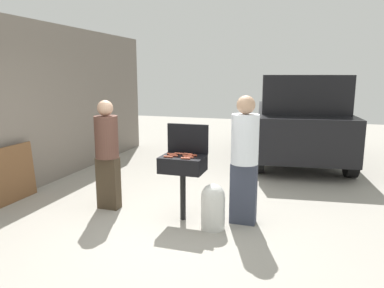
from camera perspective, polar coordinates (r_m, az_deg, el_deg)
name	(u,v)px	position (r m, az deg, el deg)	size (l,w,h in m)	color
ground_plane	(166,226)	(5.07, -4.18, -12.74)	(24.00, 24.00, 0.00)	#9E998E
house_wall_side	(32,105)	(7.11, -23.93, 5.61)	(0.24, 8.00, 2.97)	slate
bbq_grill	(183,166)	(5.02, -1.46, -3.54)	(0.60, 0.44, 0.92)	black
grill_lid_open	(188,139)	(5.14, -0.68, 0.86)	(0.60, 0.05, 0.42)	black
hot_dog_0	(168,157)	(4.91, -3.77, -2.01)	(0.03, 0.03, 0.13)	#C6593D
hot_dog_1	(186,158)	(4.80, -1.02, -2.28)	(0.03, 0.03, 0.13)	#C6593D
hot_dog_2	(189,157)	(4.87, -0.51, -2.08)	(0.03, 0.03, 0.13)	#C6593D
hot_dog_3	(179,154)	(5.09, -2.09, -1.52)	(0.03, 0.03, 0.13)	#C6593D
hot_dog_4	(173,155)	(4.98, -2.96, -1.81)	(0.03, 0.03, 0.13)	#C6593D
hot_dog_5	(187,156)	(4.95, -0.75, -1.88)	(0.03, 0.03, 0.13)	#B74C33
hot_dog_6	(188,154)	(5.06, -0.63, -1.60)	(0.03, 0.03, 0.13)	#C6593D
hot_dog_7	(192,155)	(4.98, 0.06, -1.80)	(0.03, 0.03, 0.13)	#AD4228
hot_dog_8	(172,154)	(5.06, -3.24, -1.59)	(0.03, 0.03, 0.13)	#B74C33
propane_tank	(213,205)	(4.86, 3.33, -9.68)	(0.32, 0.32, 0.62)	silver
person_left	(107,151)	(5.57, -13.28, -1.06)	(0.35, 0.35, 1.66)	#3F3323
person_right	(245,156)	(4.91, 8.30, -1.83)	(0.37, 0.37, 1.76)	#333847
parked_minivan	(299,117)	(9.05, 16.53, 4.13)	(2.46, 4.60, 2.02)	black
leaning_board	(13,174)	(6.50, -26.44, -4.26)	(0.03, 0.90, 0.91)	brown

